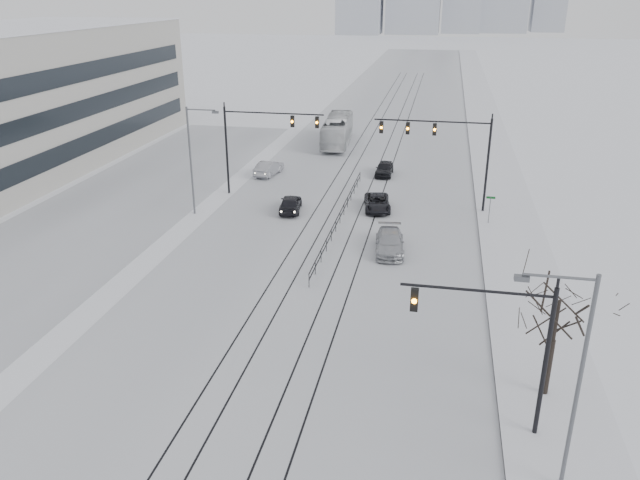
{
  "coord_description": "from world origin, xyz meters",
  "views": [
    {
      "loc": [
        7.61,
        -16.91,
        17.67
      ],
      "look_at": [
        0.65,
        18.33,
        3.2
      ],
      "focal_mm": 35.0,
      "sensor_mm": 36.0,
      "label": 1
    }
  ],
  "objects_px": {
    "traffic_mast_near": "(507,339)",
    "box_truck": "(337,131)",
    "sedan_nb_far": "(384,169)",
    "bare_tree": "(558,311)",
    "sedan_sb_inner": "(290,203)",
    "sedan_nb_right": "(390,243)",
    "sedan_nb_front": "(377,203)",
    "sedan_sb_outer": "(269,168)"
  },
  "relations": [
    {
      "from": "sedan_sb_outer",
      "to": "box_truck",
      "type": "xyz_separation_m",
      "value": [
        4.57,
        14.75,
        0.97
      ]
    },
    {
      "from": "sedan_nb_right",
      "to": "bare_tree",
      "type": "bearing_deg",
      "value": -67.12
    },
    {
      "from": "sedan_sb_inner",
      "to": "sedan_nb_right",
      "type": "xyz_separation_m",
      "value": [
        9.12,
        -7.23,
        -0.01
      ]
    },
    {
      "from": "sedan_sb_outer",
      "to": "sedan_nb_front",
      "type": "relative_size",
      "value": 0.97
    },
    {
      "from": "bare_tree",
      "to": "sedan_sb_outer",
      "type": "bearing_deg",
      "value": 124.01
    },
    {
      "from": "sedan_sb_inner",
      "to": "sedan_nb_front",
      "type": "height_order",
      "value": "sedan_sb_inner"
    },
    {
      "from": "bare_tree",
      "to": "sedan_nb_right",
      "type": "relative_size",
      "value": 1.22
    },
    {
      "from": "sedan_nb_right",
      "to": "box_truck",
      "type": "bearing_deg",
      "value": 100.16
    },
    {
      "from": "sedan_nb_right",
      "to": "traffic_mast_near",
      "type": "bearing_deg",
      "value": -77.45
    },
    {
      "from": "sedan_nb_far",
      "to": "box_truck",
      "type": "height_order",
      "value": "box_truck"
    },
    {
      "from": "traffic_mast_near",
      "to": "sedan_nb_far",
      "type": "height_order",
      "value": "traffic_mast_near"
    },
    {
      "from": "traffic_mast_near",
      "to": "sedan_nb_far",
      "type": "bearing_deg",
      "value": 102.61
    },
    {
      "from": "sedan_sb_inner",
      "to": "sedan_nb_right",
      "type": "relative_size",
      "value": 0.86
    },
    {
      "from": "sedan_nb_front",
      "to": "sedan_nb_right",
      "type": "height_order",
      "value": "sedan_nb_right"
    },
    {
      "from": "traffic_mast_near",
      "to": "sedan_nb_front",
      "type": "relative_size",
      "value": 1.52
    },
    {
      "from": "sedan_nb_front",
      "to": "box_truck",
      "type": "distance_m",
      "value": 24.63
    },
    {
      "from": "sedan_nb_front",
      "to": "box_truck",
      "type": "xyz_separation_m",
      "value": [
        -7.5,
        23.44,
        1.06
      ]
    },
    {
      "from": "sedan_nb_right",
      "to": "sedan_nb_front",
      "type": "bearing_deg",
      "value": 95.85
    },
    {
      "from": "sedan_nb_front",
      "to": "sedan_nb_far",
      "type": "height_order",
      "value": "sedan_nb_far"
    },
    {
      "from": "sedan_nb_far",
      "to": "traffic_mast_near",
      "type": "bearing_deg",
      "value": -77.08
    },
    {
      "from": "sedan_sb_inner",
      "to": "sedan_sb_outer",
      "type": "distance_m",
      "value": 11.6
    },
    {
      "from": "sedan_sb_outer",
      "to": "sedan_nb_far",
      "type": "xyz_separation_m",
      "value": [
        11.59,
        2.17,
        -0.03
      ]
    },
    {
      "from": "box_truck",
      "to": "sedan_nb_right",
      "type": "bearing_deg",
      "value": 102.09
    },
    {
      "from": "sedan_nb_right",
      "to": "sedan_nb_far",
      "type": "relative_size",
      "value": 1.21
    },
    {
      "from": "sedan_nb_right",
      "to": "sedan_nb_far",
      "type": "xyz_separation_m",
      "value": [
        -2.37,
        19.94,
        -0.02
      ]
    },
    {
      "from": "traffic_mast_near",
      "to": "sedan_nb_front",
      "type": "bearing_deg",
      "value": 106.37
    },
    {
      "from": "traffic_mast_near",
      "to": "sedan_nb_right",
      "type": "xyz_separation_m",
      "value": [
        -6.3,
        18.83,
        -3.84
      ]
    },
    {
      "from": "sedan_nb_far",
      "to": "sedan_nb_front",
      "type": "bearing_deg",
      "value": -87.19
    },
    {
      "from": "sedan_sb_inner",
      "to": "box_truck",
      "type": "relative_size",
      "value": 0.35
    },
    {
      "from": "bare_tree",
      "to": "sedan_nb_right",
      "type": "height_order",
      "value": "bare_tree"
    },
    {
      "from": "traffic_mast_near",
      "to": "box_truck",
      "type": "height_order",
      "value": "traffic_mast_near"
    },
    {
      "from": "sedan_sb_outer",
      "to": "sedan_nb_front",
      "type": "xyz_separation_m",
      "value": [
        12.07,
        -8.69,
        -0.09
      ]
    },
    {
      "from": "sedan_sb_inner",
      "to": "box_truck",
      "type": "distance_m",
      "value": 25.31
    },
    {
      "from": "sedan_sb_inner",
      "to": "sedan_nb_right",
      "type": "distance_m",
      "value": 11.63
    },
    {
      "from": "traffic_mast_near",
      "to": "bare_tree",
      "type": "distance_m",
      "value": 3.85
    },
    {
      "from": "sedan_sb_inner",
      "to": "bare_tree",
      "type": "bearing_deg",
      "value": 120.0
    },
    {
      "from": "bare_tree",
      "to": "sedan_nb_front",
      "type": "bearing_deg",
      "value": 113.07
    },
    {
      "from": "sedan_sb_inner",
      "to": "sedan_nb_right",
      "type": "bearing_deg",
      "value": 133.88
    },
    {
      "from": "traffic_mast_near",
      "to": "sedan_nb_far",
      "type": "distance_m",
      "value": 39.91
    },
    {
      "from": "sedan_sb_outer",
      "to": "sedan_nb_right",
      "type": "distance_m",
      "value": 22.6
    },
    {
      "from": "sedan_nb_far",
      "to": "box_truck",
      "type": "bearing_deg",
      "value": 119.47
    },
    {
      "from": "bare_tree",
      "to": "sedan_nb_far",
      "type": "relative_size",
      "value": 1.48
    }
  ]
}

